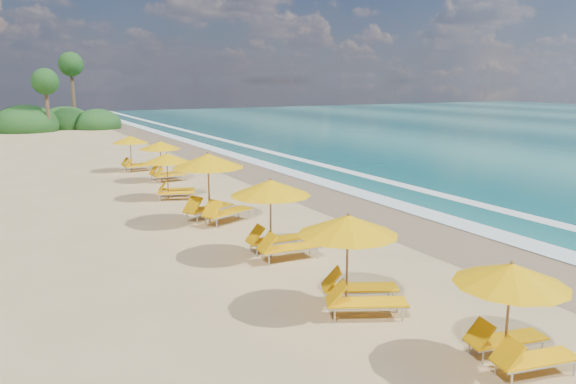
# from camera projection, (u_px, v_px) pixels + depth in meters

# --- Properties ---
(ground) EXTENTS (160.00, 160.00, 0.00)m
(ground) POSITION_uv_depth(u_px,v_px,m) (288.00, 225.00, 19.53)
(ground) COLOR tan
(ground) RESTS_ON ground
(wet_sand) EXTENTS (4.00, 160.00, 0.01)m
(wet_sand) POSITION_uv_depth(u_px,v_px,m) (378.00, 212.00, 21.39)
(wet_sand) COLOR #867050
(wet_sand) RESTS_ON ground
(surf_foam) EXTENTS (4.00, 160.00, 0.01)m
(surf_foam) POSITION_uv_depth(u_px,v_px,m) (430.00, 204.00, 22.64)
(surf_foam) COLOR white
(surf_foam) RESTS_ON ground
(station_1) EXTENTS (2.45, 2.35, 2.02)m
(station_1) POSITION_uv_depth(u_px,v_px,m) (516.00, 307.00, 9.63)
(station_1) COLOR olive
(station_1) RESTS_ON ground
(station_2) EXTENTS (2.98, 2.97, 2.26)m
(station_2) POSITION_uv_depth(u_px,v_px,m) (355.00, 256.00, 12.04)
(station_2) COLOR olive
(station_2) RESTS_ON ground
(station_3) EXTENTS (2.64, 2.47, 2.37)m
(station_3) POSITION_uv_depth(u_px,v_px,m) (276.00, 212.00, 15.76)
(station_3) COLOR olive
(station_3) RESTS_ON ground
(station_4) EXTENTS (3.39, 3.36, 2.61)m
(station_4) POSITION_uv_depth(u_px,v_px,m) (213.00, 183.00, 19.64)
(station_4) COLOR olive
(station_4) RESTS_ON ground
(station_5) EXTENTS (2.62, 2.58, 2.04)m
(station_5) POSITION_uv_depth(u_px,v_px,m) (171.00, 173.00, 23.71)
(station_5) COLOR olive
(station_5) RESTS_ON ground
(station_6) EXTENTS (2.37, 2.21, 2.11)m
(station_6) POSITION_uv_depth(u_px,v_px,m) (164.00, 158.00, 27.89)
(station_6) COLOR olive
(station_6) RESTS_ON ground
(station_7) EXTENTS (2.26, 2.10, 2.06)m
(station_7) POSITION_uv_depth(u_px,v_px,m) (134.00, 151.00, 31.03)
(station_7) COLOR olive
(station_7) RESTS_ON ground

